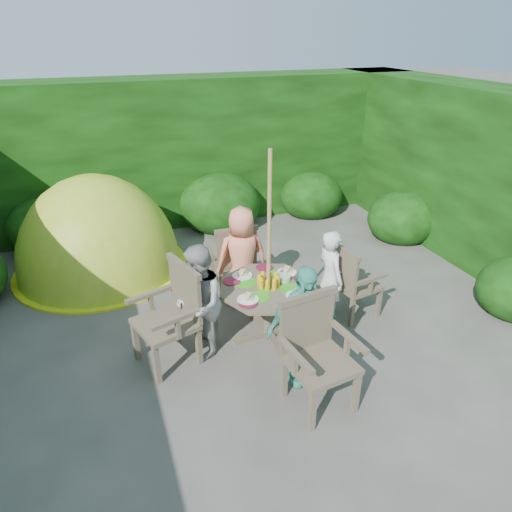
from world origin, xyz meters
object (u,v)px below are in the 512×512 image
object	(u,v)px
garden_chair_left	(172,314)
child_back	(242,257)
patio_table	(269,294)
parasol_pole	(269,251)
garden_chair_front	(316,351)
child_front	(302,326)
child_left	(199,303)
dome_tent	(103,269)
garden_chair_right	(351,281)
child_right	(330,278)
garden_chair_back	(234,257)

from	to	relation	value
garden_chair_left	child_back	xyz separation A→B (m)	(1.05, 0.83, 0.09)
patio_table	parasol_pole	world-z (taller)	parasol_pole
garden_chair_front	child_front	distance (m)	0.30
patio_table	child_left	xyz separation A→B (m)	(-0.80, -0.04, 0.08)
child_front	dome_tent	size ratio (longest dim) A/B	0.46
garden_chair_right	garden_chair_left	size ratio (longest dim) A/B	0.87
parasol_pole	child_left	size ratio (longest dim) A/B	1.71
child_back	child_right	bearing A→B (deg)	146.24
parasol_pole	dome_tent	bearing A→B (deg)	126.06
garden_chair_back	child_left	distance (m)	1.36
garden_chair_right	garden_chair_back	world-z (taller)	garden_chair_back
patio_table	garden_chair_back	xyz separation A→B (m)	(-0.06, 1.09, -0.05)
parasol_pole	garden_chair_front	size ratio (longest dim) A/B	2.10
child_back	dome_tent	distance (m)	2.40
garden_chair_front	parasol_pole	bearing A→B (deg)	85.24
patio_table	dome_tent	xyz separation A→B (m)	(-1.73, 2.37, -0.56)
parasol_pole	garden_chair_back	size ratio (longest dim) A/B	2.29
garden_chair_left	child_back	world-z (taller)	child_back
patio_table	child_back	bearing A→B (deg)	93.17
garden_chair_back	child_left	bearing A→B (deg)	57.92
child_left	dome_tent	world-z (taller)	dome_tent
child_front	garden_chair_front	bearing A→B (deg)	-93.11
parasol_pole	child_back	size ratio (longest dim) A/B	1.68
garden_chair_left	garden_chair_front	xyz separation A→B (m)	(1.14, -1.06, -0.01)
garden_chair_front	child_right	size ratio (longest dim) A/B	0.88
child_right	child_back	xyz separation A→B (m)	(-0.84, 0.76, 0.06)
child_right	dome_tent	world-z (taller)	dome_tent
child_left	child_back	xyz separation A→B (m)	(0.76, 0.84, 0.01)
patio_table	child_right	bearing A→B (deg)	2.82
parasol_pole	child_left	xyz separation A→B (m)	(-0.80, -0.04, -0.46)
garden_chair_front	child_left	distance (m)	1.35
child_front	parasol_pole	bearing A→B (deg)	88.31
parasol_pole	patio_table	bearing A→B (deg)	15.69
garden_chair_left	garden_chair_right	bearing A→B (deg)	74.20
garden_chair_back	garden_chair_front	world-z (taller)	garden_chair_front
child_back	child_front	distance (m)	1.60
garden_chair_front	child_front	world-z (taller)	child_front
garden_chair_back	child_right	bearing A→B (deg)	130.23
patio_table	garden_chair_back	bearing A→B (deg)	93.39
garden_chair_right	child_right	distance (m)	0.32
parasol_pole	garden_chair_left	world-z (taller)	parasol_pole
garden_chair_right	garden_chair_back	distance (m)	1.56
garden_chair_back	dome_tent	bearing A→B (deg)	-36.54
parasol_pole	garden_chair_front	world-z (taller)	parasol_pole
garden_chair_left	child_right	xyz separation A→B (m)	(1.89, 0.07, 0.03)
parasol_pole	dome_tent	xyz separation A→B (m)	(-1.73, 2.37, -1.10)
garden_chair_left	garden_chair_back	distance (m)	1.52
garden_chair_back	child_front	distance (m)	1.90
patio_table	garden_chair_left	bearing A→B (deg)	-178.33
dome_tent	child_back	bearing A→B (deg)	-44.32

